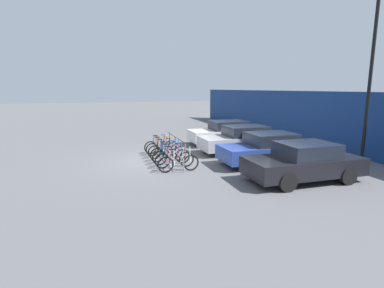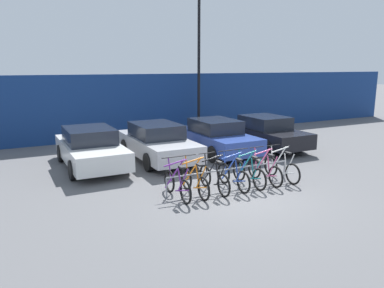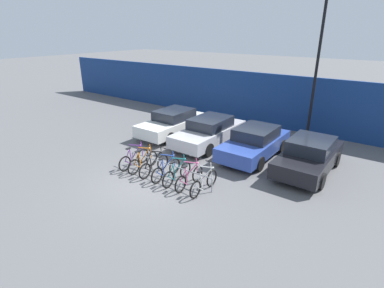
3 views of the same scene
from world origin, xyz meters
name	(u,v)px [view 3 (image 3 of 3)]	position (x,y,z in m)	size (l,w,h in m)	color
ground_plane	(152,181)	(0.00, 0.00, 0.00)	(120.00, 120.00, 0.00)	#59595B
hoarding_wall	(259,99)	(0.00, 9.50, 1.57)	(36.00, 0.16, 3.14)	navy
bike_rack	(168,166)	(0.29, 0.68, 0.49)	(4.15, 0.04, 0.57)	gray
bicycle_purple	(134,159)	(-1.51, 0.53, 0.38)	(0.68, 1.71, 1.05)	black
bicycle_orange	(143,162)	(-0.98, 0.53, 0.38)	(0.68, 1.71, 1.05)	black
bicycle_black	(154,165)	(-0.35, 0.53, 0.38)	(0.68, 1.71, 1.05)	black
bicycle_blue	(166,170)	(0.30, 0.53, 0.38)	(0.68, 1.71, 1.05)	black
bicycle_teal	(177,173)	(0.85, 0.53, 0.38)	(0.68, 1.71, 1.05)	black
bicycle_pink	(189,178)	(1.44, 0.53, 0.38)	(0.68, 1.71, 1.05)	black
bicycle_white	(204,183)	(2.09, 0.53, 0.38)	(0.68, 1.71, 1.05)	black
car_white	(173,122)	(-2.91, 4.83, 0.69)	(1.91, 4.43, 1.40)	silver
car_silver	(209,131)	(-0.43, 4.71, 0.69)	(1.91, 4.56, 1.40)	#B7B7BC
car_blue	(255,142)	(2.12, 4.61, 0.69)	(1.91, 4.28, 1.40)	#2D479E
car_black	(309,155)	(4.59, 4.54, 0.69)	(1.91, 4.20, 1.40)	black
lamp_post	(318,62)	(3.37, 8.50, 4.04)	(0.24, 0.44, 7.36)	black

